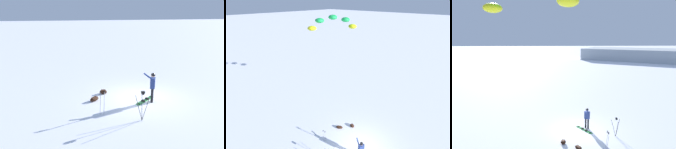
# 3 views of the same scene
# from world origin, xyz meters

# --- Properties ---
(ground_plane) EXTENTS (300.00, 300.00, 0.00)m
(ground_plane) POSITION_xyz_m (0.00, 0.00, 0.00)
(ground_plane) COLOR white
(snowboarder) EXTENTS (0.48, 0.78, 1.77)m
(snowboarder) POSITION_xyz_m (-0.65, -0.32, 1.07)
(snowboarder) COLOR black
(snowboarder) RESTS_ON ground_plane
(traction_kite) EXTENTS (4.59, 3.40, 1.35)m
(traction_kite) POSITION_xyz_m (3.27, 6.17, 9.23)
(traction_kite) COLOR yellow
(gear_bag_large) EXTENTS (0.48, 0.55, 0.26)m
(gear_bag_large) POSITION_xyz_m (1.44, 2.03, 0.14)
(gear_bag_large) COLOR black
(gear_bag_large) RESTS_ON ground_plane
(gear_bag_small) EXTENTS (0.60, 0.71, 0.24)m
(gear_bag_small) POSITION_xyz_m (0.47, 2.84, 0.12)
(gear_bag_small) COLOR black
(gear_bag_small) RESTS_ON ground_plane
(ski_poles) EXTENTS (0.18, 0.25, 1.26)m
(ski_poles) POSITION_xyz_m (-1.48, 2.88, 0.83)
(ski_poles) COLOR gray
(ski_poles) RESTS_ON ground_plane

